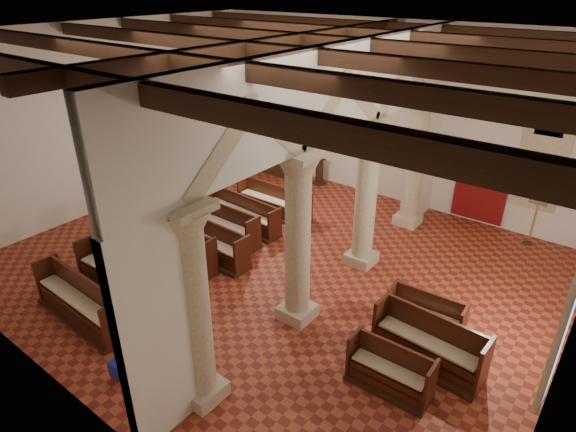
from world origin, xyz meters
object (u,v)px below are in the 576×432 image
(lectern, at_px, (319,172))
(processional_banner, at_px, (534,220))
(pipe_organ, at_px, (275,139))
(aisle_pew_0, at_px, (389,375))
(nave_pew_0, at_px, (81,306))

(lectern, height_order, processional_banner, processional_banner)
(processional_banner, bearing_deg, lectern, -174.03)
(pipe_organ, xyz_separation_m, aisle_pew_0, (9.00, -7.68, -1.04))
(lectern, height_order, aisle_pew_0, lectern)
(pipe_organ, distance_m, processional_banner, 9.75)
(pipe_organ, relative_size, aisle_pew_0, 2.67)
(lectern, relative_size, aisle_pew_0, 0.71)
(lectern, xyz_separation_m, processional_banner, (7.55, 0.00, 0.29))
(lectern, bearing_deg, nave_pew_0, -71.98)
(pipe_organ, bearing_deg, aisle_pew_0, -40.48)
(aisle_pew_0, bearing_deg, lectern, 130.44)
(pipe_organ, relative_size, lectern, 3.75)
(aisle_pew_0, bearing_deg, pipe_organ, 138.32)
(nave_pew_0, relative_size, aisle_pew_0, 1.79)
(processional_banner, height_order, aisle_pew_0, processional_banner)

